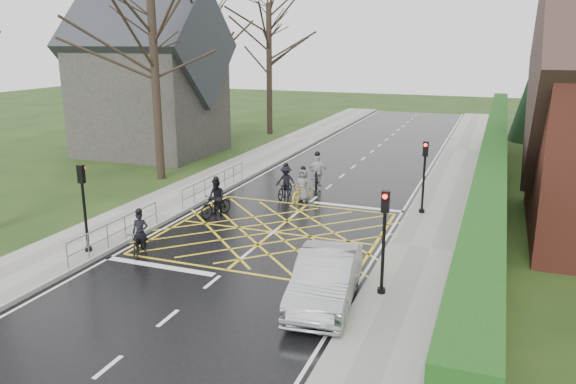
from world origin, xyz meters
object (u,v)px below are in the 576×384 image
Objects in this scene: cyclist_front at (317,176)px; cyclist_back at (216,201)px; cyclist_lead at (303,189)px; car at (326,278)px; cyclist_rear at (139,239)px; cyclist_mid at (286,185)px.

cyclist_back is at bearing -130.33° from cyclist_front.
cyclist_back is 4.39m from cyclist_lead.
cyclist_rear is at bearing 162.19° from car.
cyclist_back reaches higher than car.
cyclist_front reaches higher than cyclist_mid.
cyclist_mid is 0.38× the size of car.
cyclist_back is at bearing 60.22° from cyclist_rear.
cyclist_back is 0.40× the size of car.
cyclist_lead reaches higher than car.
cyclist_mid reaches higher than cyclist_rear.
cyclist_back reaches higher than cyclist_lead.
cyclist_back is 1.04× the size of cyclist_mid.
cyclist_front reaches higher than cyclist_back.
cyclist_back is (0.49, 4.78, 0.13)m from cyclist_rear.
cyclist_lead is 10.48m from car.
cyclist_lead is at bearing 105.77° from car.
cyclist_back is 0.89× the size of cyclist_front.
car is (6.71, -6.13, 0.09)m from cyclist_back.
cyclist_back is at bearing -113.64° from cyclist_mid.
cyclist_mid is 11.16m from car.
cyclist_lead is 0.39× the size of car.
cyclist_lead is (0.96, -0.31, -0.04)m from cyclist_mid.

